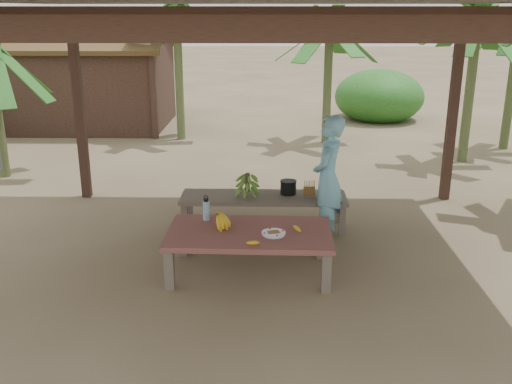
{
  "coord_description": "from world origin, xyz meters",
  "views": [
    {
      "loc": [
        0.02,
        -6.19,
        2.83
      ],
      "look_at": [
        -0.09,
        0.09,
        0.8
      ],
      "focal_mm": 40.0,
      "sensor_mm": 36.0,
      "label": 1
    }
  ],
  "objects_px": {
    "bench": "(264,200)",
    "water_flask": "(206,210)",
    "woman": "(328,178)",
    "ripe_banana_bunch": "(217,220)",
    "plate": "(274,233)",
    "work_table": "(250,237)",
    "cooking_pot": "(288,188)"
  },
  "relations": [
    {
      "from": "water_flask",
      "to": "cooking_pot",
      "type": "xyz_separation_m",
      "value": [
        0.98,
        1.14,
        -0.08
      ]
    },
    {
      "from": "ripe_banana_bunch",
      "to": "water_flask",
      "type": "relative_size",
      "value": 0.97
    },
    {
      "from": "woman",
      "to": "ripe_banana_bunch",
      "type": "bearing_deg",
      "value": -36.16
    },
    {
      "from": "work_table",
      "to": "cooking_pot",
      "type": "relative_size",
      "value": 8.67
    },
    {
      "from": "bench",
      "to": "woman",
      "type": "height_order",
      "value": "woman"
    },
    {
      "from": "bench",
      "to": "water_flask",
      "type": "height_order",
      "value": "water_flask"
    },
    {
      "from": "plate",
      "to": "water_flask",
      "type": "distance_m",
      "value": 0.9
    },
    {
      "from": "bench",
      "to": "water_flask",
      "type": "xyz_separation_m",
      "value": [
        -0.65,
        -1.05,
        0.23
      ]
    },
    {
      "from": "work_table",
      "to": "plate",
      "type": "bearing_deg",
      "value": -21.2
    },
    {
      "from": "bench",
      "to": "water_flask",
      "type": "distance_m",
      "value": 1.26
    },
    {
      "from": "plate",
      "to": "cooking_pot",
      "type": "xyz_separation_m",
      "value": [
        0.21,
        1.59,
        0.02
      ]
    },
    {
      "from": "bench",
      "to": "cooking_pot",
      "type": "bearing_deg",
      "value": 15.3
    },
    {
      "from": "ripe_banana_bunch",
      "to": "bench",
      "type": "bearing_deg",
      "value": 68.35
    },
    {
      "from": "bench",
      "to": "woman",
      "type": "distance_m",
      "value": 0.95
    },
    {
      "from": "water_flask",
      "to": "woman",
      "type": "bearing_deg",
      "value": 27.55
    },
    {
      "from": "woman",
      "to": "plate",
      "type": "bearing_deg",
      "value": -13.1
    },
    {
      "from": "work_table",
      "to": "water_flask",
      "type": "bearing_deg",
      "value": 147.63
    },
    {
      "from": "work_table",
      "to": "ripe_banana_bunch",
      "type": "bearing_deg",
      "value": 165.55
    },
    {
      "from": "bench",
      "to": "ripe_banana_bunch",
      "type": "relative_size",
      "value": 7.6
    },
    {
      "from": "work_table",
      "to": "plate",
      "type": "relative_size",
      "value": 7.05
    },
    {
      "from": "work_table",
      "to": "bench",
      "type": "bearing_deg",
      "value": 85.44
    },
    {
      "from": "work_table",
      "to": "ripe_banana_bunch",
      "type": "xyz_separation_m",
      "value": [
        -0.36,
        0.1,
        0.15
      ]
    },
    {
      "from": "ripe_banana_bunch",
      "to": "water_flask",
      "type": "distance_m",
      "value": 0.28
    },
    {
      "from": "bench",
      "to": "cooking_pot",
      "type": "xyz_separation_m",
      "value": [
        0.33,
        0.09,
        0.14
      ]
    },
    {
      "from": "water_flask",
      "to": "plate",
      "type": "bearing_deg",
      "value": -30.25
    },
    {
      "from": "bench",
      "to": "ripe_banana_bunch",
      "type": "bearing_deg",
      "value": -111.18
    },
    {
      "from": "plate",
      "to": "woman",
      "type": "xyz_separation_m",
      "value": [
        0.7,
        1.21,
        0.27
      ]
    },
    {
      "from": "ripe_banana_bunch",
      "to": "woman",
      "type": "distance_m",
      "value": 1.67
    },
    {
      "from": "plate",
      "to": "woman",
      "type": "relative_size",
      "value": 0.16
    },
    {
      "from": "plate",
      "to": "cooking_pot",
      "type": "relative_size",
      "value": 1.23
    },
    {
      "from": "work_table",
      "to": "water_flask",
      "type": "distance_m",
      "value": 0.64
    },
    {
      "from": "ripe_banana_bunch",
      "to": "woman",
      "type": "xyz_separation_m",
      "value": [
        1.32,
        1.0,
        0.2
      ]
    }
  ]
}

